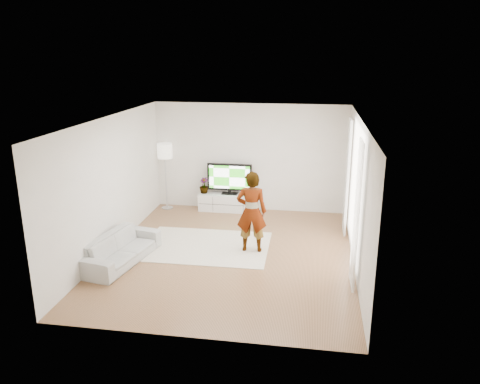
% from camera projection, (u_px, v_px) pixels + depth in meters
% --- Properties ---
extents(floor, '(6.00, 6.00, 0.00)m').
position_uv_depth(floor, '(230.00, 254.00, 9.71)').
color(floor, '#A26E49').
rests_on(floor, ground).
extents(ceiling, '(6.00, 6.00, 0.00)m').
position_uv_depth(ceiling, '(229.00, 119.00, 8.91)').
color(ceiling, white).
rests_on(ceiling, wall_back).
extents(wall_left, '(0.02, 6.00, 2.80)m').
position_uv_depth(wall_left, '(111.00, 184.00, 9.69)').
color(wall_left, white).
rests_on(wall_left, floor).
extents(wall_right, '(0.02, 6.00, 2.80)m').
position_uv_depth(wall_right, '(358.00, 196.00, 8.93)').
color(wall_right, white).
rests_on(wall_right, floor).
extents(wall_back, '(5.00, 0.02, 2.80)m').
position_uv_depth(wall_back, '(250.00, 158.00, 12.15)').
color(wall_back, white).
rests_on(wall_back, floor).
extents(wall_front, '(5.00, 0.02, 2.80)m').
position_uv_depth(wall_front, '(191.00, 250.00, 6.47)').
color(wall_front, white).
rests_on(wall_front, floor).
extents(window, '(0.01, 2.60, 2.50)m').
position_uv_depth(window, '(356.00, 189.00, 9.21)').
color(window, white).
rests_on(window, wall_right).
extents(curtain_near, '(0.04, 0.70, 2.60)m').
position_uv_depth(curtain_near, '(356.00, 215.00, 8.02)').
color(curtain_near, white).
rests_on(curtain_near, floor).
extents(curtain_far, '(0.04, 0.70, 2.60)m').
position_uv_depth(curtain_far, '(347.00, 177.00, 10.48)').
color(curtain_far, white).
rests_on(curtain_far, floor).
extents(media_console, '(1.61, 0.46, 0.45)m').
position_uv_depth(media_console, '(229.00, 202.00, 12.34)').
color(media_console, white).
rests_on(media_console, floor).
extents(television, '(1.17, 0.23, 0.81)m').
position_uv_depth(television, '(230.00, 178.00, 12.17)').
color(television, black).
rests_on(television, media_console).
extents(game_console, '(0.06, 0.17, 0.22)m').
position_uv_depth(game_console, '(256.00, 191.00, 12.14)').
color(game_console, white).
rests_on(game_console, media_console).
extents(potted_plant, '(0.30, 0.30, 0.42)m').
position_uv_depth(potted_plant, '(204.00, 185.00, 12.32)').
color(potted_plant, '#3F7238').
rests_on(potted_plant, media_console).
extents(rug, '(2.73, 1.98, 0.01)m').
position_uv_depth(rug, '(206.00, 246.00, 10.12)').
color(rug, silver).
rests_on(rug, floor).
extents(player, '(0.65, 0.45, 1.72)m').
position_uv_depth(player, '(252.00, 212.00, 9.65)').
color(player, '#334772').
rests_on(player, rug).
extents(sofa, '(1.10, 2.05, 0.57)m').
position_uv_depth(sofa, '(121.00, 249.00, 9.29)').
color(sofa, '#B0B0AB').
rests_on(sofa, floor).
extents(floor_lamp, '(0.39, 0.39, 1.76)m').
position_uv_depth(floor_lamp, '(165.00, 154.00, 12.17)').
color(floor_lamp, silver).
rests_on(floor_lamp, floor).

